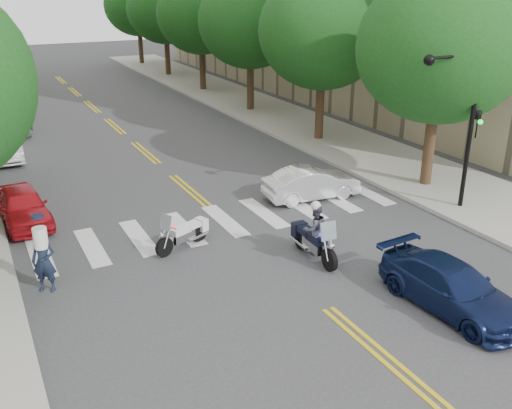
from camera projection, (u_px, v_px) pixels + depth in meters
ground at (328, 309)px, 14.76m from camera, size 140.00×140.00×0.00m
sidewalk_right at (260, 109)px, 36.95m from camera, size 5.00×60.00×0.15m
tree_r_0 at (441, 47)px, 21.40m from camera, size 6.40×6.40×8.45m
tree_r_1 at (323, 31)px, 28.01m from camera, size 6.40×6.40×8.45m
tree_r_2 at (250, 21)px, 34.62m from camera, size 6.40×6.40×8.45m
tree_r_3 at (201, 14)px, 41.24m from camera, size 6.40×6.40×8.45m
tree_r_4 at (165, 9)px, 47.85m from camera, size 6.40×6.40×8.45m
tree_r_5 at (138, 5)px, 54.46m from camera, size 6.40×6.40×8.45m
traffic_signal_pole at (463, 111)px, 19.55m from camera, size 2.82×0.42×6.00m
motorcycle_police at (314, 233)px, 17.17m from camera, size 0.79×2.31×1.88m
motorcycle_parked at (186, 233)px, 18.03m from camera, size 1.99×1.03×1.34m
officer_standing at (44, 261)px, 15.31m from camera, size 0.79×0.71×1.80m
convertible at (312, 183)px, 21.93m from camera, size 3.87×1.60×1.24m
sedan_blue at (451, 287)px, 14.60m from camera, size 1.99×4.30×1.22m
parked_car_a at (23, 206)px, 19.70m from camera, size 1.78×3.84×1.28m
parked_car_b at (4, 145)px, 26.77m from camera, size 1.47×4.09×1.34m
parked_car_c at (7, 123)px, 31.16m from camera, size 2.19×4.39×1.19m
parked_car_d at (8, 116)px, 32.48m from camera, size 2.21×4.54×1.27m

